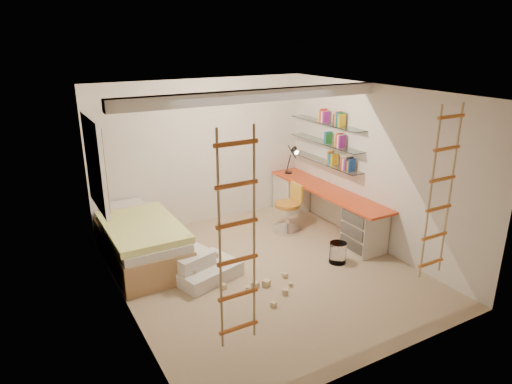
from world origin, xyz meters
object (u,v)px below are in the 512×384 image
bed (141,241)px  swivel_chair (288,214)px  desk (325,207)px  play_platform (201,267)px

bed → swivel_chair: bearing=-3.2°
desk → play_platform: 2.68m
desk → bed: bearing=173.5°
play_platform → desk: bearing=11.7°
swivel_chair → play_platform: swivel_chair is taller
swivel_chair → play_platform: 2.14m
swivel_chair → bed: bearing=176.8°
bed → play_platform: bearing=-57.1°
desk → play_platform: size_ratio=2.62×
bed → play_platform: size_ratio=1.87×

